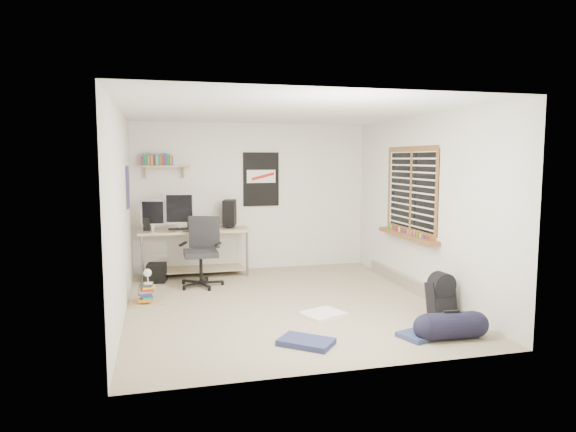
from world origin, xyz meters
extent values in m
cube|color=gray|center=(0.00, 0.00, -0.01)|extent=(4.00, 4.50, 0.01)
cube|color=white|center=(0.00, 0.00, 2.50)|extent=(4.00, 4.50, 0.01)
cube|color=silver|center=(0.00, 2.25, 1.25)|extent=(4.00, 0.01, 2.50)
cube|color=silver|center=(-2.00, 0.00, 1.25)|extent=(0.01, 4.50, 2.50)
cube|color=silver|center=(2.00, 0.00, 1.25)|extent=(0.01, 4.50, 2.50)
cube|color=beige|center=(-1.02, 2.00, 0.36)|extent=(1.92, 1.42, 0.80)
cube|color=#A5A6AA|center=(-1.66, 1.68, 1.00)|extent=(0.36, 0.15, 0.39)
cube|color=#A1A2A6|center=(-1.26, 1.72, 1.05)|extent=(0.45, 0.18, 0.49)
cube|color=black|center=(-0.43, 2.00, 1.01)|extent=(0.28, 0.44, 0.42)
cube|color=black|center=(-1.22, 1.68, 0.81)|extent=(0.42, 0.17, 0.02)
cube|color=black|center=(-1.75, 1.68, 0.90)|extent=(0.11, 0.11, 0.20)
cube|color=black|center=(-1.09, 1.69, 0.90)|extent=(0.11, 0.11, 0.19)
cube|color=#242426|center=(-0.98, 1.20, 0.49)|extent=(0.87, 0.87, 1.04)
cube|color=tan|center=(-1.45, 2.14, 1.78)|extent=(0.80, 0.22, 0.24)
cube|color=black|center=(0.15, 2.23, 1.55)|extent=(0.62, 0.03, 0.92)
cube|color=navy|center=(-1.99, 1.20, 1.50)|extent=(0.02, 0.42, 0.60)
cube|color=brown|center=(1.95, 0.30, 1.45)|extent=(0.10, 1.50, 1.26)
cube|color=#B7B2A8|center=(1.96, 0.30, 0.09)|extent=(0.08, 2.50, 0.18)
cube|color=black|center=(1.75, -0.95, 0.20)|extent=(0.34, 0.28, 0.42)
cylinder|color=black|center=(1.40, -1.74, 0.14)|extent=(0.30, 0.30, 0.56)
cube|color=white|center=(0.34, -0.64, 0.02)|extent=(0.60, 0.56, 0.04)
cube|color=navy|center=(-0.13, -1.53, 0.03)|extent=(0.64, 0.61, 0.06)
cube|color=navy|center=(1.12, -1.62, 0.03)|extent=(0.52, 0.45, 0.05)
cube|color=olive|center=(-1.75, 0.46, 0.15)|extent=(0.42, 0.34, 0.28)
cube|color=silver|center=(-1.73, 0.44, 0.38)|extent=(0.14, 0.21, 0.19)
cube|color=black|center=(-1.62, 1.63, 0.14)|extent=(0.31, 0.31, 0.30)
camera|label=1|loc=(-1.56, -6.41, 1.90)|focal=32.00mm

